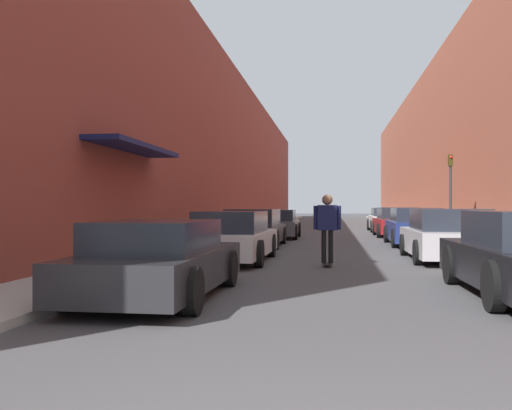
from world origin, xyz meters
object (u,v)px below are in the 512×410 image
at_px(parked_car_left_1, 232,237).
at_px(parked_car_right_3, 397,223).
at_px(parked_car_left_0, 159,261).
at_px(traffic_light, 451,186).
at_px(parked_car_right_2, 415,227).
at_px(parked_car_left_3, 275,224).
at_px(parked_car_right_4, 387,220).
at_px(parked_car_right_1, 448,236).
at_px(parked_car_left_2, 254,229).
at_px(skateboarder, 327,222).

xyz_separation_m(parked_car_left_1, parked_car_right_3, (5.43, 12.42, 0.03)).
xyz_separation_m(parked_car_left_0, traffic_light, (7.14, 14.36, 1.58)).
height_order(parked_car_left_1, parked_car_right_2, parked_car_right_2).
distance_m(parked_car_left_3, parked_car_right_4, 9.02).
distance_m(parked_car_right_3, traffic_light, 4.44).
bearing_deg(parked_car_left_0, parked_car_right_1, 50.58).
height_order(parked_car_left_2, parked_car_right_4, parked_car_right_4).
bearing_deg(traffic_light, parked_car_right_3, 112.55).
relative_size(parked_car_left_3, parked_car_right_3, 0.98).
height_order(parked_car_right_1, parked_car_right_2, parked_car_right_2).
bearing_deg(parked_car_left_1, parked_car_right_4, 72.75).
distance_m(parked_car_right_2, parked_car_right_4, 11.01).
xyz_separation_m(parked_car_right_2, parked_car_right_3, (0.00, 5.75, -0.01)).
relative_size(parked_car_right_1, parked_car_right_3, 1.05).
bearing_deg(parked_car_left_1, traffic_light, 50.65).
xyz_separation_m(parked_car_left_2, parked_car_right_1, (5.63, -4.42, 0.01)).
height_order(parked_car_left_1, parked_car_left_3, parked_car_left_1).
height_order(parked_car_right_1, skateboarder, skateboarder).
relative_size(parked_car_left_2, parked_car_right_2, 1.01).
height_order(parked_car_left_2, parked_car_right_3, parked_car_right_3).
height_order(parked_car_right_2, traffic_light, traffic_light).
distance_m(parked_car_right_1, parked_car_right_3, 11.46).
height_order(parked_car_left_0, skateboarder, skateboarder).
relative_size(parked_car_left_1, parked_car_right_1, 1.04).
relative_size(parked_car_right_3, skateboarder, 2.43).
height_order(parked_car_left_1, skateboarder, skateboarder).
xyz_separation_m(parked_car_right_1, traffic_light, (1.59, 7.61, 1.53)).
relative_size(parked_car_left_2, skateboarder, 2.76).
height_order(parked_car_right_1, traffic_light, traffic_light).
distance_m(parked_car_left_0, skateboarder, 5.55).
bearing_deg(parked_car_left_3, parked_car_right_1, -60.44).
xyz_separation_m(parked_car_right_1, parked_car_right_4, (0.05, 16.72, 0.00)).
distance_m(parked_car_left_2, parked_car_right_1, 7.16).
bearing_deg(parked_car_left_2, parked_car_right_2, 12.87).
bearing_deg(parked_car_right_3, skateboarder, -102.90).
height_order(parked_car_left_0, parked_car_right_2, parked_car_right_2).
bearing_deg(parked_car_right_4, parked_car_left_1, -107.25).
bearing_deg(skateboarder, parked_car_left_0, -116.86).
bearing_deg(parked_car_right_3, parked_car_left_1, -113.61).
xyz_separation_m(parked_car_right_4, skateboarder, (-3.10, -18.53, 0.40)).
distance_m(parked_car_left_0, parked_car_right_2, 13.63).
height_order(parked_car_left_2, parked_car_right_1, parked_car_right_1).
bearing_deg(parked_car_right_1, skateboarder, -149.26).
relative_size(parked_car_left_0, parked_car_right_4, 0.93).
bearing_deg(skateboarder, parked_car_left_2, 112.48).
xyz_separation_m(parked_car_left_0, skateboarder, (2.50, 4.94, 0.45)).
xyz_separation_m(parked_car_left_3, traffic_light, (7.00, -1.93, 1.56)).
height_order(parked_car_left_1, parked_car_right_3, parked_car_right_3).
relative_size(parked_car_left_3, parked_car_right_1, 0.93).
xyz_separation_m(parked_car_left_1, parked_car_left_2, (-0.19, 5.38, 0.01)).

